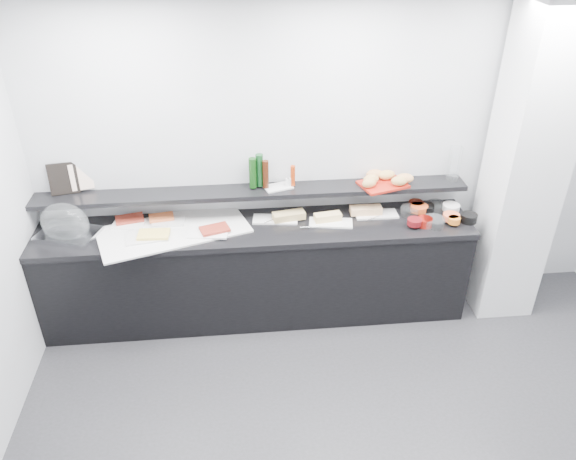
{
  "coord_description": "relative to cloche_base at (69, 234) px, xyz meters",
  "views": [
    {
      "loc": [
        -0.82,
        -2.28,
        3.29
      ],
      "look_at": [
        -0.45,
        1.45,
        1.0
      ],
      "focal_mm": 35.0,
      "sensor_mm": 36.0,
      "label": 1
    }
  ],
  "objects": [
    {
      "name": "linen_runner",
      "position": [
        0.83,
        0.0,
        -0.01
      ],
      "size": [
        1.3,
        0.9,
        0.01
      ],
      "primitive_type": "cube",
      "rotation": [
        0.0,
        0.0,
        0.32
      ],
      "color": "silver",
      "rests_on": "counter_top"
    },
    {
      "name": "fill_glass_salmon",
      "position": [
        3.13,
        -0.07,
        0.03
      ],
      "size": [
        0.15,
        0.15,
        0.05
      ],
      "primitive_type": "cylinder",
      "rotation": [
        0.0,
        0.0,
        -0.09
      ],
      "color": "#F86A3C",
      "rests_on": "bowl_glass_salmon"
    },
    {
      "name": "buffet_cabinet",
      "position": [
        1.5,
        0.01,
        -0.5
      ],
      "size": [
        3.6,
        0.6,
        0.85
      ],
      "primitive_type": "cube",
      "color": "black",
      "rests_on": "ground"
    },
    {
      "name": "counter_top",
      "position": [
        1.5,
        0.01,
        -0.05
      ],
      "size": [
        3.62,
        0.62,
        0.05
      ],
      "primitive_type": "cube",
      "color": "black",
      "rests_on": "buffet_cabinet"
    },
    {
      "name": "condiment_tray",
      "position": [
        1.71,
        0.2,
        0.24
      ],
      "size": [
        0.26,
        0.2,
        0.01
      ],
      "primitive_type": "cube",
      "rotation": [
        0.0,
        0.0,
        0.31
      ],
      "color": "silver",
      "rests_on": "wall_shelf"
    },
    {
      "name": "ceiling",
      "position": [
        2.2,
        -1.69,
        1.78
      ],
      "size": [
        5.0,
        5.0,
        0.0
      ],
      "primitive_type": "plane",
      "color": "white",
      "rests_on": "back_wall"
    },
    {
      "name": "bread_roll_sw",
      "position": [
        2.45,
        0.09,
        0.29
      ],
      "size": [
        0.14,
        0.1,
        0.08
      ],
      "primitive_type": "ellipsoid",
      "rotation": [
        0.0,
        0.0,
        0.22
      ],
      "color": "tan",
      "rests_on": "bread_tray"
    },
    {
      "name": "bread_roll_n",
      "position": [
        2.63,
        0.23,
        0.29
      ],
      "size": [
        0.16,
        0.11,
        0.08
      ],
      "primitive_type": "ellipsoid",
      "rotation": [
        0.0,
        0.0,
        0.15
      ],
      "color": "tan",
      "rests_on": "bread_tray"
    },
    {
      "name": "bowl_glass_salmon",
      "position": [
        2.96,
        -0.13,
        0.02
      ],
      "size": [
        0.2,
        0.2,
        0.07
      ],
      "primitive_type": "cylinder",
      "rotation": [
        0.0,
        0.0,
        0.11
      ],
      "color": "white",
      "rests_on": "counter_top"
    },
    {
      "name": "fill_black_fruit",
      "position": [
        3.14,
        -0.13,
        0.03
      ],
      "size": [
        0.13,
        0.13,
        0.05
      ],
      "primitive_type": "cylinder",
      "rotation": [
        0.0,
        0.0,
        0.44
      ],
      "color": "orange",
      "rests_on": "bowl_black_fruit"
    },
    {
      "name": "bottle_green_b",
      "position": [
        1.56,
        0.24,
        0.38
      ],
      "size": [
        0.07,
        0.07,
        0.28
      ],
      "primitive_type": "cylinder",
      "rotation": [
        0.0,
        0.0,
        0.1
      ],
      "color": "#103D19",
      "rests_on": "condiment_tray"
    },
    {
      "name": "bread_roll_s",
      "position": [
        2.71,
        0.11,
        0.29
      ],
      "size": [
        0.14,
        0.1,
        0.08
      ],
      "primitive_type": "ellipsoid",
      "rotation": [
        0.0,
        0.0,
        -0.11
      ],
      "color": "#BC8C47",
      "rests_on": "bread_tray"
    },
    {
      "name": "tongs_mid",
      "position": [
        1.94,
        -0.07,
        -0.0
      ],
      "size": [
        0.16,
        0.01,
        0.01
      ],
      "primitive_type": "cylinder",
      "rotation": [
        0.0,
        1.57,
        -0.02
      ],
      "color": "#B1B4B8",
      "rests_on": "sandwich_plate_mid"
    },
    {
      "name": "bottle_brown",
      "position": [
        1.6,
        0.19,
        0.36
      ],
      "size": [
        0.06,
        0.06,
        0.24
      ],
      "primitive_type": "cylinder",
      "rotation": [
        0.0,
        0.0,
        -0.34
      ],
      "color": "#37170A",
      "rests_on": "condiment_tray"
    },
    {
      "name": "shaker_salt",
      "position": [
        1.8,
        0.2,
        0.28
      ],
      "size": [
        0.03,
        0.03,
        0.07
      ],
      "primitive_type": "cylinder",
      "rotation": [
        0.0,
        0.0,
        -0.11
      ],
      "color": "silver",
      "rests_on": "condiment_tray"
    },
    {
      "name": "platter_meat_b",
      "position": [
        1.12,
        -0.07,
        0.0
      ],
      "size": [
        0.34,
        0.25,
        0.01
      ],
      "primitive_type": "cube",
      "rotation": [
        0.0,
        0.0,
        -0.12
      ],
      "color": "white",
      "rests_on": "linen_runner"
    },
    {
      "name": "cloche_dome",
      "position": [
        -0.01,
        -0.0,
        0.11
      ],
      "size": [
        0.46,
        0.37,
        0.34
      ],
      "primitive_type": "ellipsoid",
      "rotation": [
        0.0,
        0.0,
        -0.3
      ],
      "color": "white",
      "rests_on": "cloche_base"
    },
    {
      "name": "fill_red_jam",
      "position": [
        2.8,
        -0.12,
        0.03
      ],
      "size": [
        0.13,
        0.13,
        0.05
      ],
      "primitive_type": "cylinder",
      "rotation": [
        0.0,
        0.0,
        0.1
      ],
      "color": "#5A0C11",
      "rests_on": "bowl_red_jam"
    },
    {
      "name": "platter_cheese",
      "position": [
        0.63,
        -0.09,
        0.0
      ],
      "size": [
        0.36,
        0.27,
        0.01
      ],
      "primitive_type": "cube",
      "rotation": [
        0.0,
        0.0,
        0.17
      ],
      "color": "silver",
      "rests_on": "linen_runner"
    },
    {
      "name": "sandwich_food_mid",
      "position": [
        2.11,
        0.03,
        0.02
      ],
      "size": [
        0.23,
        0.12,
        0.06
      ],
      "primitive_type": "cube",
      "rotation": [
        0.0,
        0.0,
        0.15
      ],
      "color": "#E9C47A",
      "rests_on": "sandwich_plate_mid"
    },
    {
      "name": "cloche_base",
      "position": [
        0.0,
        0.0,
        0.0
      ],
      "size": [
        0.54,
        0.44,
        0.04
      ],
      "primitive_type": "cube",
      "rotation": [
        0.0,
        0.0,
        -0.32
      ],
      "color": "#ACADB3",
      "rests_on": "counter_top"
    },
    {
      "name": "bowl_glass_fruit",
      "position": [
        2.82,
        0.08,
        0.02
      ],
      "size": [
        0.21,
        0.21,
        0.07
      ],
      "primitive_type": "cylinder",
      "rotation": [
        0.0,
        0.0,
        0.43
      ],
      "color": "white",
      "rests_on": "counter_top"
    },
    {
      "name": "carafe",
      "position": [
        3.21,
        0.21,
        0.38
      ],
      "size": [
        0.14,
        0.14,
        0.3
      ],
      "primitive_type": "cylinder",
      "rotation": [
        0.0,
        0.0,
        0.36
      ],
      "color": "white",
      "rests_on": "wall_shelf"
    },
    {
      "name": "wall_shelf",
      "position": [
        1.5,
        0.19,
        0.21
      ],
      "size": [
        3.6,
        0.25,
        0.04
      ],
      "primitive_type": "cube",
      "color": "black",
      "rests_on": "back_wall"
    },
    {
      "name": "back_wall",
      "position": [
        2.2,
        0.31,
        0.43
      ],
      "size": [
        5.0,
        0.02,
        2.7
      ],
      "primitive_type": "cube",
      "color": "silver",
      "rests_on": "ground"
    },
    {
      "name": "platter_salmon",
      "position": [
        0.78,
        0.13,
        0.0
      ],
      "size": [
        0.27,
        0.19,
        0.01
      ],
      "primitive_type": "cube",
      "rotation": [
        0.0,
        0.0,
        -0.06
      ],
      "color": "silver",
      "rests_on": "linen_runner"
    },
    {
      "name": "bowl_black_fruit",
      "position": [
        3.28,
        -0.09,
        0.02
      ],
      "size": [
        0.15,
        0.15,
        0.07
      ],
      "primitive_type": "cylinder",
      "rotation": [
        0.0,
        0.0,
        0.12
      ],
      "color": "black",
      "rests_on": "counter_top"
    },
    {
      "name": "fill_black_jam",
      "position": [
        2.91,
        0.17,
        0.03
      ],
      "size": [
        0.17,
        0.17,
        0.05
      ],
      "primitive_type": "cylinder",
      "rotation": [
        0.0,
        0.0,
        0.42
      ],
      "color": "#53170B",
      "rests_on": "bowl_black_jam"
    },
    {
      "name": "tongs_left",
      "position": [
        1.64,
        0.07,
        -0.0
      ],
      "size": [
        0.14,
        0.09,
        0.01
      ],
      "primitive_type": "cylinder",
      "rotation": [
        0.0,
        1.57,
        0.58
      ],
      "color": "#B2B5B9",
      "rests_on": "sandwich_plate_left"
    },
    {
      "name": "food_cheese",
      "position": [
        0.69,
        -0.1,
        0.02
      ],
      "size": [
        0.25,
        0.17,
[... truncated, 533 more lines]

